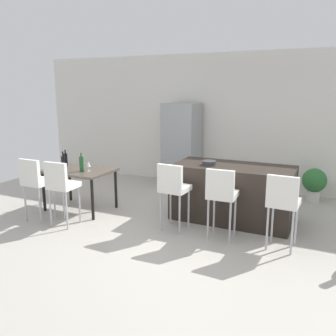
{
  "coord_description": "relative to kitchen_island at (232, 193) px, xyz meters",
  "views": [
    {
      "loc": [
        1.96,
        -4.72,
        2.13
      ],
      "look_at": [
        -0.52,
        0.49,
        0.85
      ],
      "focal_mm": 38.07,
      "sensor_mm": 36.0,
      "label": 1
    }
  ],
  "objects": [
    {
      "name": "ground_plane",
      "position": [
        -0.5,
        -0.82,
        -0.46
      ],
      "size": [
        10.0,
        10.0,
        0.0
      ],
      "primitive_type": "plane",
      "color": "#ADA89E"
    },
    {
      "name": "back_wall",
      "position": [
        -0.5,
        2.08,
        0.99
      ],
      "size": [
        10.0,
        0.12,
        2.9
      ],
      "primitive_type": "cube",
      "color": "silver",
      "rests_on": "ground_plane"
    },
    {
      "name": "kitchen_island",
      "position": [
        0.0,
        0.0,
        0.0
      ],
      "size": [
        1.92,
        0.91,
        0.92
      ],
      "primitive_type": "cube",
      "color": "black",
      "rests_on": "ground_plane"
    },
    {
      "name": "bar_chair_left",
      "position": [
        -0.69,
        -0.84,
        0.24
      ],
      "size": [
        0.42,
        0.42,
        1.05
      ],
      "color": "white",
      "rests_on": "ground_plane"
    },
    {
      "name": "bar_chair_middle",
      "position": [
        0.06,
        -0.84,
        0.24
      ],
      "size": [
        0.42,
        0.42,
        1.05
      ],
      "color": "white",
      "rests_on": "ground_plane"
    },
    {
      "name": "bar_chair_right",
      "position": [
        0.9,
        -0.84,
        0.24
      ],
      "size": [
        0.42,
        0.42,
        1.05
      ],
      "color": "white",
      "rests_on": "ground_plane"
    },
    {
      "name": "dining_table",
      "position": [
        -2.61,
        -0.66,
        0.2
      ],
      "size": [
        1.18,
        0.81,
        0.74
      ],
      "color": "#4C4238",
      "rests_on": "ground_plane"
    },
    {
      "name": "dining_chair_near",
      "position": [
        -2.88,
        -1.43,
        0.24
      ],
      "size": [
        0.4,
        0.4,
        1.05
      ],
      "color": "white",
      "rests_on": "ground_plane"
    },
    {
      "name": "dining_chair_far",
      "position": [
        -2.34,
        -1.43,
        0.24
      ],
      "size": [
        0.41,
        0.41,
        1.05
      ],
      "color": "white",
      "rests_on": "ground_plane"
    },
    {
      "name": "wine_bottle_inner",
      "position": [
        -3.07,
        -0.48,
        0.4
      ],
      "size": [
        0.07,
        0.07,
        0.29
      ],
      "color": "black",
      "rests_on": "dining_table"
    },
    {
      "name": "wine_bottle_near",
      "position": [
        -2.46,
        -0.77,
        0.41
      ],
      "size": [
        0.07,
        0.07,
        0.32
      ],
      "color": "#194723",
      "rests_on": "dining_table"
    },
    {
      "name": "wine_bottle_end",
      "position": [
        -2.95,
        -0.68,
        0.39
      ],
      "size": [
        0.07,
        0.07,
        0.3
      ],
      "color": "black",
      "rests_on": "dining_table"
    },
    {
      "name": "wine_glass_left",
      "position": [
        -2.36,
        -0.71,
        0.4
      ],
      "size": [
        0.07,
        0.07,
        0.17
      ],
      "color": "silver",
      "rests_on": "dining_table"
    },
    {
      "name": "refrigerator",
      "position": [
        -1.62,
        1.64,
        0.46
      ],
      "size": [
        0.72,
        0.68,
        1.84
      ],
      "primitive_type": "cube",
      "color": "#939699",
      "rests_on": "ground_plane"
    },
    {
      "name": "fruit_bowl",
      "position": [
        -0.38,
        -0.12,
        0.5
      ],
      "size": [
        0.23,
        0.23,
        0.07
      ],
      "primitive_type": "cylinder",
      "color": "#333338",
      "rests_on": "kitchen_island"
    },
    {
      "name": "potted_plant",
      "position": [
        1.16,
        1.63,
        -0.07
      ],
      "size": [
        0.46,
        0.46,
        0.65
      ],
      "color": "beige",
      "rests_on": "ground_plane"
    }
  ]
}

